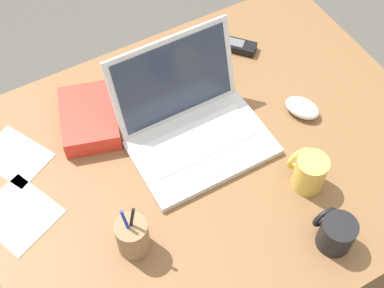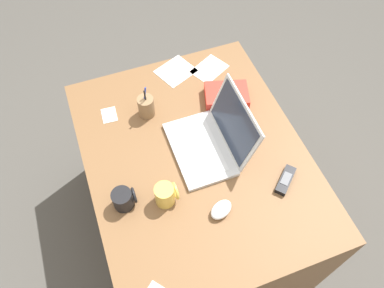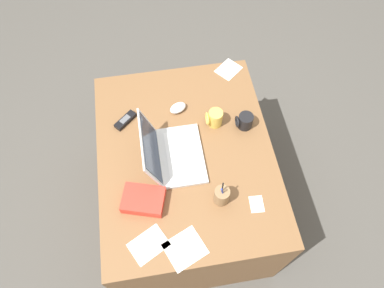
{
  "view_description": "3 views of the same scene",
  "coord_description": "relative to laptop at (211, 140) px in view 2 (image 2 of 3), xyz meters",
  "views": [
    {
      "loc": [
        -0.41,
        -0.62,
        1.83
      ],
      "look_at": [
        -0.05,
        0.02,
        0.77
      ],
      "focal_mm": 49.21,
      "sensor_mm": 36.0,
      "label": 1
    },
    {
      "loc": [
        0.79,
        -0.31,
        2.09
      ],
      "look_at": [
        0.0,
        -0.02,
        0.82
      ],
      "focal_mm": 35.46,
      "sensor_mm": 36.0,
      "label": 2
    },
    {
      "loc": [
        -0.87,
        0.11,
        2.35
      ],
      "look_at": [
        0.02,
        -0.04,
        0.77
      ],
      "focal_mm": 33.27,
      "sensor_mm": 36.0,
      "label": 3
    }
  ],
  "objects": [
    {
      "name": "ground_plane",
      "position": [
        0.02,
        -0.07,
        -0.77
      ],
      "size": [
        6.0,
        6.0,
        0.0
      ],
      "primitive_type": "plane",
      "color": "#4C4944"
    },
    {
      "name": "desk",
      "position": [
        0.02,
        -0.07,
        -0.41
      ],
      "size": [
        1.16,
        0.92,
        0.72
      ],
      "primitive_type": "cube",
      "color": "brown",
      "rests_on": "ground"
    },
    {
      "name": "laptop",
      "position": [
        0.0,
        0.0,
        0.0
      ],
      "size": [
        0.35,
        0.3,
        0.24
      ],
      "color": "silver",
      "rests_on": "desk"
    },
    {
      "name": "computer_mouse",
      "position": [
        0.29,
        -0.08,
        -0.03
      ],
      "size": [
        0.1,
        0.11,
        0.04
      ],
      "primitive_type": "ellipsoid",
      "rotation": [
        0.0,
        0.0,
        0.45
      ],
      "color": "white",
      "rests_on": "desk"
    },
    {
      "name": "coffee_mug_white",
      "position": [
        0.17,
        -0.26,
        -0.0
      ],
      "size": [
        0.08,
        0.09,
        0.1
      ],
      "color": "#E0BC4C",
      "rests_on": "desk"
    },
    {
      "name": "coffee_mug_tall",
      "position": [
        0.13,
        -0.41,
        -0.01
      ],
      "size": [
        0.08,
        0.09,
        0.09
      ],
      "color": "black",
      "rests_on": "desk"
    },
    {
      "name": "cordless_phone",
      "position": [
        0.26,
        0.22,
        -0.04
      ],
      "size": [
        0.12,
        0.13,
        0.03
      ],
      "color": "black",
      "rests_on": "desk"
    },
    {
      "name": "pen_holder",
      "position": [
        -0.27,
        -0.2,
        0.0
      ],
      "size": [
        0.07,
        0.07,
        0.17
      ],
      "color": "olive",
      "rests_on": "desk"
    },
    {
      "name": "snack_bag",
      "position": [
        -0.22,
        0.17,
        -0.02
      ],
      "size": [
        0.19,
        0.23,
        0.06
      ],
      "primitive_type": "cube",
      "rotation": [
        0.0,
        0.0,
        -0.29
      ],
      "color": "red",
      "rests_on": "desk"
    },
    {
      "name": "paper_note_near_laptop",
      "position": [
        -0.47,
        0.0,
        -0.05
      ],
      "size": [
        0.2,
        0.21,
        0.0
      ],
      "primitive_type": "cube",
      "rotation": [
        0.0,
        0.0,
        0.4
      ],
      "color": "white",
      "rests_on": "desk"
    },
    {
      "name": "paper_note_right",
      "position": [
        -0.43,
        0.16,
        -0.05
      ],
      "size": [
        0.19,
        0.2,
        0.0
      ],
      "primitive_type": "cube",
      "rotation": [
        0.0,
        0.0,
        0.48
      ],
      "color": "white",
      "rests_on": "desk"
    },
    {
      "name": "paper_note_front",
      "position": [
        -0.32,
        -0.37,
        -0.05
      ],
      "size": [
        0.09,
        0.07,
        0.0
      ],
      "primitive_type": "cube",
      "rotation": [
        0.0,
        0.0,
        -0.07
      ],
      "color": "white",
      "rests_on": "desk"
    }
  ]
}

